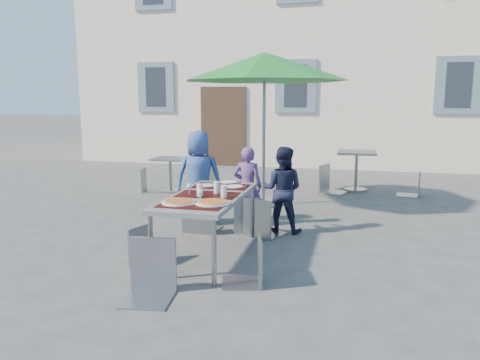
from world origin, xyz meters
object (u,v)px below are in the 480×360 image
(chair_4, at_px, (251,234))
(bg_chair_l_0, at_px, (148,166))
(dining_table, at_px, (208,199))
(cafe_table_0, at_px, (170,170))
(child_0, at_px, (199,177))
(bg_chair_r_0, at_px, (205,164))
(chair_3, at_px, (146,223))
(cafe_table_1, at_px, (356,163))
(chair_2, at_px, (262,193))
(pizza_near_left, at_px, (179,202))
(child_2, at_px, (282,189))
(bg_chair_l_1, at_px, (330,161))
(chair_1, at_px, (248,193))
(pizza_near_right, at_px, (213,202))
(chair_0, at_px, (200,190))
(chair_5, at_px, (149,234))
(bg_chair_r_1, at_px, (415,168))
(child_1, at_px, (248,186))
(patio_umbrella, at_px, (264,68))

(chair_4, distance_m, bg_chair_l_0, 5.23)
(dining_table, xyz_separation_m, cafe_table_0, (-1.96, 3.60, -0.24))
(child_0, relative_size, bg_chair_r_0, 1.39)
(bg_chair_l_0, bearing_deg, cafe_table_0, 10.27)
(chair_3, relative_size, bg_chair_l_0, 0.94)
(chair_4, distance_m, cafe_table_1, 5.40)
(chair_2, bearing_deg, chair_4, -82.41)
(child_0, bearing_deg, pizza_near_left, 90.02)
(child_2, height_order, bg_chair_l_1, child_2)
(dining_table, relative_size, cafe_table_0, 2.67)
(chair_1, xyz_separation_m, bg_chair_l_0, (-2.63, 2.37, -0.03))
(pizza_near_right, relative_size, bg_chair_r_0, 0.37)
(chair_0, height_order, chair_5, chair_5)
(dining_table, height_order, chair_1, chair_1)
(chair_5, distance_m, bg_chair_l_1, 5.74)
(bg_chair_r_1, bearing_deg, chair_0, -133.72)
(dining_table, height_order, child_1, child_1)
(child_1, relative_size, cafe_table_1, 1.45)
(dining_table, xyz_separation_m, child_0, (-0.59, 1.40, 0.01))
(chair_3, relative_size, bg_chair_r_1, 0.90)
(child_0, xyz_separation_m, patio_umbrella, (0.70, 1.45, 1.68))
(bg_chair_l_0, bearing_deg, child_1, -38.85)
(cafe_table_1, bearing_deg, bg_chair_r_1, -13.96)
(chair_0, relative_size, cafe_table_1, 1.27)
(bg_chair_r_1, bearing_deg, chair_5, -118.21)
(chair_5, xyz_separation_m, cafe_table_0, (-1.77, 4.83, -0.16))
(pizza_near_left, xyz_separation_m, bg_chair_r_0, (-1.04, 4.08, -0.17))
(pizza_near_right, height_order, chair_3, chair_3)
(chair_1, distance_m, chair_4, 1.91)
(dining_table, xyz_separation_m, chair_1, (0.22, 1.15, -0.14))
(child_1, relative_size, chair_3, 1.39)
(bg_chair_l_0, relative_size, bg_chair_r_0, 0.89)
(child_1, xyz_separation_m, chair_3, (-0.72, -1.94, -0.10))
(child_0, height_order, chair_1, child_0)
(chair_0, relative_size, chair_2, 1.02)
(pizza_near_right, height_order, bg_chair_l_1, bg_chair_l_1)
(pizza_near_left, height_order, patio_umbrella, patio_umbrella)
(child_2, bearing_deg, pizza_near_right, 77.98)
(chair_2, bearing_deg, patio_umbrella, 100.35)
(dining_table, xyz_separation_m, bg_chair_r_1, (2.79, 4.33, -0.15))
(chair_2, distance_m, chair_4, 1.68)
(chair_0, height_order, cafe_table_1, chair_0)
(bg_chair_l_0, height_order, bg_chair_l_1, bg_chair_l_1)
(bg_chair_r_0, bearing_deg, bg_chair_r_1, 10.85)
(chair_1, height_order, cafe_table_1, chair_1)
(dining_table, height_order, bg_chair_r_0, bg_chair_r_0)
(cafe_table_0, distance_m, bg_chair_r_1, 4.81)
(pizza_near_right, bearing_deg, cafe_table_0, 118.04)
(pizza_near_left, relative_size, chair_3, 0.45)
(dining_table, height_order, cafe_table_0, dining_table)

